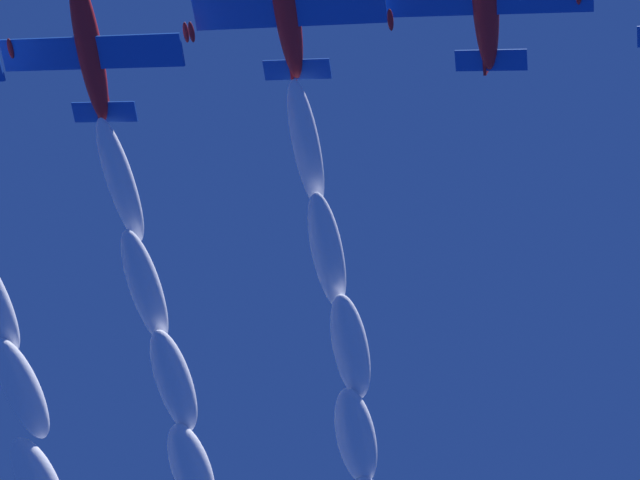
% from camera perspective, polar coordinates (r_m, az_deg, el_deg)
% --- Properties ---
extents(airplane_outer_left, '(8.64, 9.34, 3.97)m').
position_cam_1_polar(airplane_outer_left, '(61.52, -10.87, 9.16)').
color(airplane_outer_left, red).
extents(smoke_trail_right_wingman, '(36.77, 18.88, 6.53)m').
position_cam_1_polar(smoke_trail_right_wingman, '(72.62, 2.04, -10.34)').
color(smoke_trail_right_wingman, white).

